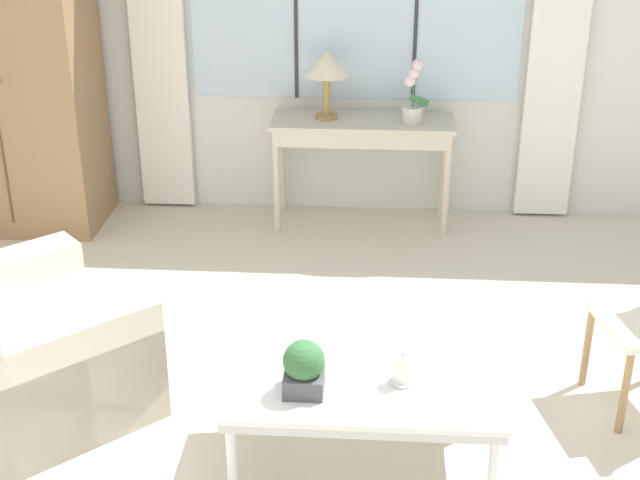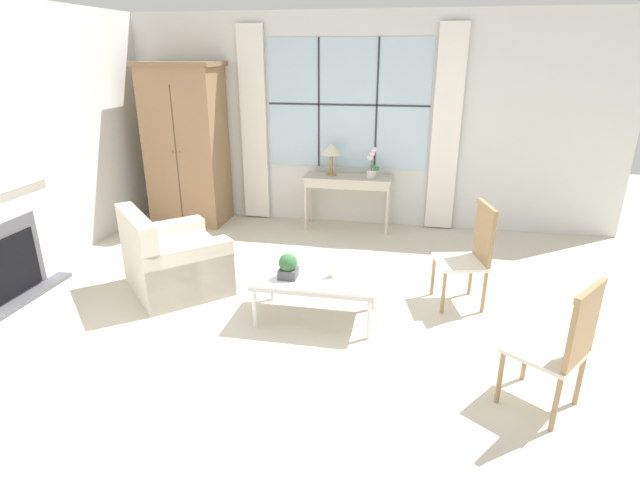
{
  "view_description": "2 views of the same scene",
  "coord_description": "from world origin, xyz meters",
  "views": [
    {
      "loc": [
        0.17,
        -2.84,
        2.43
      ],
      "look_at": [
        -0.07,
        0.65,
        0.82
      ],
      "focal_mm": 50.0,
      "sensor_mm": 36.0,
      "label": 1
    },
    {
      "loc": [
        0.93,
        -3.79,
        2.28
      ],
      "look_at": [
        0.08,
        0.63,
        0.59
      ],
      "focal_mm": 28.0,
      "sensor_mm": 36.0,
      "label": 2
    }
  ],
  "objects": [
    {
      "name": "table_lamp",
      "position": [
        -0.17,
        2.74,
        1.07
      ],
      "size": [
        0.3,
        0.3,
        0.44
      ],
      "color": "#9E7F47",
      "rests_on": "console_table"
    },
    {
      "name": "coffee_table",
      "position": [
        0.14,
        0.18,
        0.39
      ],
      "size": [
        1.1,
        0.64,
        0.43
      ],
      "color": "silver",
      "rests_on": "ground_plane"
    },
    {
      "name": "potted_orchid",
      "position": [
        0.38,
        2.67,
        0.89
      ],
      "size": [
        0.18,
        0.14,
        0.42
      ],
      "color": "#BCB7AD",
      "rests_on": "console_table"
    },
    {
      "name": "armoire",
      "position": [
        -2.17,
        2.62,
        1.09
      ],
      "size": [
        1.07,
        0.72,
        2.18
      ],
      "color": "#93704C",
      "rests_on": "ground_plane"
    },
    {
      "name": "potted_plant_small",
      "position": [
        -0.09,
        0.07,
        0.54
      ],
      "size": [
        0.16,
        0.16,
        0.22
      ],
      "color": "#4C4C51",
      "rests_on": "coffee_table"
    },
    {
      "name": "pillar_candle",
      "position": [
        0.29,
        0.15,
        0.49
      ],
      "size": [
        0.1,
        0.1,
        0.14
      ],
      "color": "silver",
      "rests_on": "coffee_table"
    },
    {
      "name": "wall_back_windowed",
      "position": [
        0.0,
        3.02,
        1.4
      ],
      "size": [
        7.2,
        0.14,
        2.8
      ],
      "color": "silver",
      "rests_on": "ground_plane"
    },
    {
      "name": "console_table",
      "position": [
        0.06,
        2.72,
        0.64
      ],
      "size": [
        1.18,
        0.43,
        0.73
      ],
      "color": "beige",
      "rests_on": "ground_plane"
    },
    {
      "name": "armchair_upholstered",
      "position": [
        -1.41,
        0.5,
        0.29
      ],
      "size": [
        1.29,
        1.29,
        0.85
      ],
      "color": "beige",
      "rests_on": "ground_plane"
    }
  ]
}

